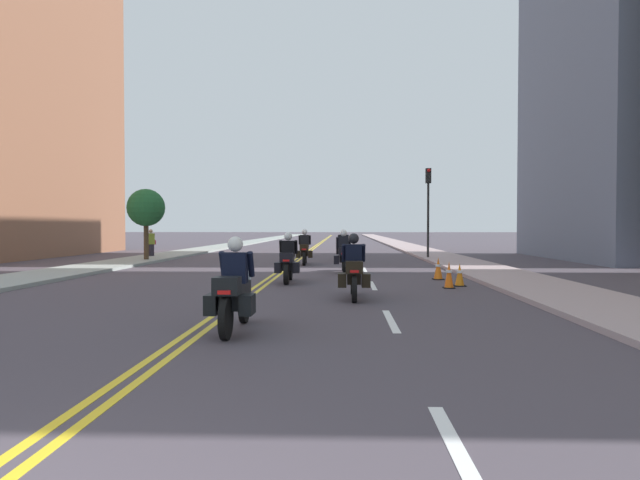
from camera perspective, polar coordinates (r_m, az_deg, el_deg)
ground_plane at (r=50.07m, az=-0.35°, el=-0.61°), size 264.00×264.00×0.00m
sidewalk_left at (r=51.08m, az=-9.33°, el=-0.52°), size 2.69×144.00×0.12m
sidewalk_right at (r=50.32m, az=8.77°, el=-0.54°), size 2.69×144.00×0.12m
centreline_yellow_inner at (r=50.07m, az=-0.49°, el=-0.60°), size 0.12×132.00×0.01m
centreline_yellow_outer at (r=50.06m, az=-0.21°, el=-0.60°), size 0.12×132.00×0.01m
lane_dashes_white at (r=31.04m, az=4.08°, el=-1.83°), size 0.14×56.40×0.01m
building_right_1 at (r=34.61m, az=30.27°, el=17.13°), size 7.89×12.85×22.48m
motorcycle_0 at (r=9.03m, az=-9.11°, el=-5.50°), size 0.76×2.15×1.59m
motorcycle_1 at (r=13.02m, az=3.61°, el=-3.43°), size 0.76×2.14×1.60m
motorcycle_2 at (r=16.80m, az=-3.43°, el=-2.38°), size 0.77×2.10×1.59m
motorcycle_3 at (r=20.51m, az=2.54°, el=-1.59°), size 0.77×2.18×1.64m
motorcycle_4 at (r=24.89m, az=-1.65°, el=-1.11°), size 0.78×2.22×1.65m
motorcycle_5 at (r=28.35m, az=2.50°, el=-0.83°), size 0.77×2.25×1.62m
traffic_cone_0 at (r=16.34m, az=14.63°, el=-3.61°), size 0.34×0.34×0.67m
traffic_cone_1 at (r=18.22m, az=12.47°, el=-2.98°), size 0.36×0.36×0.74m
traffic_cone_2 at (r=15.71m, az=13.56°, el=-3.64°), size 0.32×0.32×0.77m
traffic_light_near at (r=29.57m, az=11.44°, el=4.55°), size 0.28×0.38×4.91m
pedestrian_0 at (r=31.54m, az=-17.54°, el=-0.33°), size 0.41×0.48×1.62m
street_tree_0 at (r=28.29m, az=-18.03°, el=3.24°), size 1.88×1.88×3.66m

